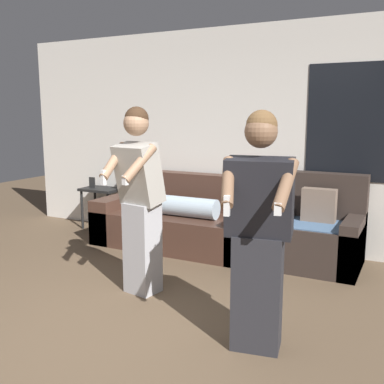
% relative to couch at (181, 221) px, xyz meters
% --- Properties ---
extents(ground_plane, '(14.00, 14.00, 0.00)m').
position_rel_couch_xyz_m(ground_plane, '(0.66, -2.72, -0.31)').
color(ground_plane, brown).
extents(wall_back, '(6.79, 0.07, 2.70)m').
position_rel_couch_xyz_m(wall_back, '(0.68, 0.48, 1.04)').
color(wall_back, silver).
rests_on(wall_back, ground_plane).
extents(couch, '(2.14, 0.91, 0.89)m').
position_rel_couch_xyz_m(couch, '(0.00, 0.00, 0.00)').
color(couch, '#472D23').
rests_on(couch, ground_plane).
extents(armchair, '(0.94, 0.82, 0.99)m').
position_rel_couch_xyz_m(armchair, '(1.67, 0.03, 0.03)').
color(armchair, '#332823').
rests_on(armchair, ground_plane).
extents(side_table, '(0.55, 0.38, 0.74)m').
position_rel_couch_xyz_m(side_table, '(-1.45, 0.24, 0.18)').
color(side_table, black).
rests_on(side_table, ground_plane).
extents(person_left, '(0.45, 0.55, 1.71)m').
position_rel_couch_xyz_m(person_left, '(0.38, -1.49, 0.57)').
color(person_left, '#B2B2B7').
rests_on(person_left, ground_plane).
extents(person_right, '(0.51, 0.53, 1.68)m').
position_rel_couch_xyz_m(person_right, '(1.66, -1.97, 0.53)').
color(person_right, '#28282D').
rests_on(person_right, ground_plane).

